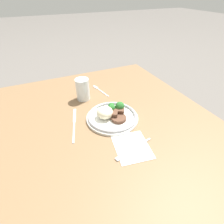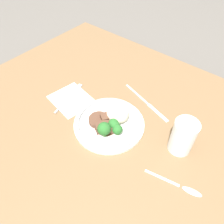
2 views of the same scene
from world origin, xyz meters
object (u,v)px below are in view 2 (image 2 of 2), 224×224
Objects in this scene: plate at (110,122)px; fork at (71,95)px; knife at (147,103)px; spoon at (184,188)px; juice_glass at (182,138)px.

fork is at bearing 174.89° from plate.
spoon is (0.25, -0.21, 0.00)m from knife.
plate reaches higher than knife.
knife is 1.42× the size of spoon.
spoon is at bearing -23.06° from knife.
knife is (-0.18, 0.10, -0.05)m from juice_glass.
fork reaches higher than knife.
knife is at bearing 151.27° from juice_glass.
spoon is (0.07, -0.11, -0.05)m from juice_glass.
plate is 1.04× the size of knife.
fork is at bearing 161.46° from spoon.
fork is (-0.43, -0.05, -0.05)m from juice_glass.
plate is 2.06× the size of juice_glass.
plate is at bearing -162.66° from juice_glass.
spoon is at bearing -55.61° from juice_glass.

